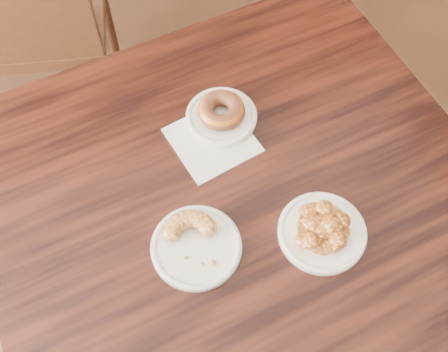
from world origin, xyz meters
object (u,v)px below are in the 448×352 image
object	(u,v)px
glazed_donut	(221,110)
cruller_fragment	(196,243)
apple_fritter	(324,228)
cafe_table	(241,278)
chair_far	(32,13)

from	to	relation	value
glazed_donut	cruller_fragment	xyz separation A→B (m)	(-0.13, -0.26, -0.01)
apple_fritter	cruller_fragment	bearing A→B (deg)	168.76
glazed_donut	cafe_table	bearing A→B (deg)	-95.92
glazed_donut	apple_fritter	bearing A→B (deg)	-72.72
cruller_fragment	cafe_table	bearing A→B (deg)	21.07
cruller_fragment	chair_far	bearing A→B (deg)	102.58
cafe_table	glazed_donut	xyz separation A→B (m)	(0.02, 0.21, 0.41)
cafe_table	chair_far	size ratio (longest dim) A/B	1.06
glazed_donut	apple_fritter	size ratio (longest dim) A/B	0.73
apple_fritter	cruller_fragment	distance (m)	0.23
glazed_donut	apple_fritter	world-z (taller)	glazed_donut
cafe_table	apple_fritter	bearing A→B (deg)	-44.71
apple_fritter	chair_far	bearing A→B (deg)	113.06
glazed_donut	cruller_fragment	world-z (taller)	glazed_donut
chair_far	glazed_donut	bearing A→B (deg)	126.99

